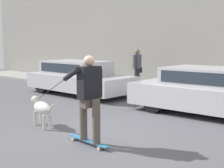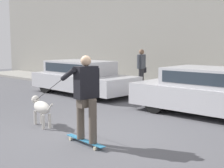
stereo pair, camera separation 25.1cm
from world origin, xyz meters
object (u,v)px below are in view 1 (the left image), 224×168
object	(u,v)px
parked_car_1	(210,92)
pedestrian_with_bag	(137,66)
fire_hydrant	(53,78)
dog	(42,108)
skateboarder	(89,95)
parked_car_0	(78,78)

from	to	relation	value
parked_car_1	pedestrian_with_bag	xyz separation A→B (m)	(-4.24, 2.36, 0.39)
pedestrian_with_bag	fire_hydrant	bearing A→B (deg)	-168.66
dog	pedestrian_with_bag	bearing A→B (deg)	-60.32
dog	skateboarder	bearing A→B (deg)	-173.50
parked_car_1	fire_hydrant	xyz separation A→B (m)	(-7.94, 0.80, -0.23)
parked_car_1	skateboarder	world-z (taller)	skateboarder
skateboarder	fire_hydrant	bearing A→B (deg)	-28.31
parked_car_1	pedestrian_with_bag	world-z (taller)	pedestrian_with_bag
fire_hydrant	parked_car_1	bearing A→B (deg)	-5.77
skateboarder	pedestrian_with_bag	xyz separation A→B (m)	(-3.61, 6.41, 0.03)
parked_car_0	skateboarder	distance (m)	6.20
parked_car_0	fire_hydrant	size ratio (longest dim) A/B	5.94
dog	pedestrian_with_bag	size ratio (longest dim) A/B	0.75
parked_car_1	dog	bearing A→B (deg)	-124.20
skateboarder	pedestrian_with_bag	distance (m)	7.35
parked_car_1	skateboarder	xyz separation A→B (m)	(-0.64, -4.05, 0.36)
dog	skateboarder	size ratio (longest dim) A/B	0.44
skateboarder	pedestrian_with_bag	bearing A→B (deg)	-55.36
skateboarder	dog	bearing A→B (deg)	-1.85
skateboarder	parked_car_0	bearing A→B (deg)	-35.57
parked_car_1	dog	xyz separation A→B (m)	(-2.47, -3.82, -0.18)
parked_car_0	skateboarder	size ratio (longest dim) A/B	1.64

